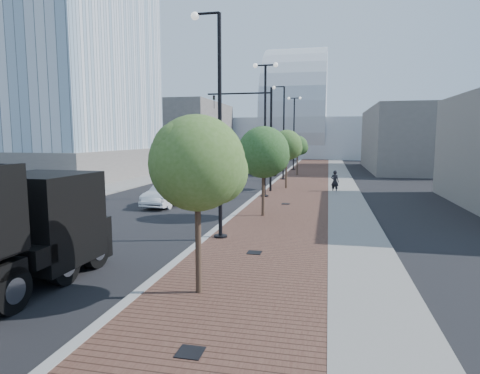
# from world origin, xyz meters

# --- Properties ---
(ground) EXTENTS (220.00, 220.00, 0.00)m
(ground) POSITION_xyz_m (0.00, 0.00, 0.00)
(ground) COLOR black
(sidewalk) EXTENTS (7.00, 140.00, 0.12)m
(sidewalk) POSITION_xyz_m (3.50, 40.00, 0.06)
(sidewalk) COLOR #4C2D23
(sidewalk) RESTS_ON ground
(concrete_strip) EXTENTS (2.40, 140.00, 0.13)m
(concrete_strip) POSITION_xyz_m (6.20, 40.00, 0.07)
(concrete_strip) COLOR slate
(concrete_strip) RESTS_ON ground
(curb) EXTENTS (0.30, 140.00, 0.14)m
(curb) POSITION_xyz_m (0.00, 40.00, 0.07)
(curb) COLOR gray
(curb) RESTS_ON ground
(west_sidewalk) EXTENTS (4.00, 140.00, 0.12)m
(west_sidewalk) POSITION_xyz_m (-13.00, 40.00, 0.06)
(west_sidewalk) COLOR slate
(west_sidewalk) RESTS_ON ground
(white_sedan) EXTENTS (1.89, 4.61, 1.49)m
(white_sedan) POSITION_xyz_m (-4.86, 17.65, 0.74)
(white_sedan) COLOR silver
(white_sedan) RESTS_ON ground
(dark_car_mid) EXTENTS (3.45, 5.02, 1.28)m
(dark_car_mid) POSITION_xyz_m (-7.95, 44.00, 0.64)
(dark_car_mid) COLOR black
(dark_car_mid) RESTS_ON ground
(dark_car_far) EXTENTS (3.86, 5.74, 1.54)m
(dark_car_far) POSITION_xyz_m (-2.25, 40.14, 0.77)
(dark_car_far) COLOR black
(dark_car_far) RESTS_ON ground
(pedestrian) EXTENTS (0.74, 0.63, 1.73)m
(pedestrian) POSITION_xyz_m (5.48, 25.96, 0.86)
(pedestrian) COLOR black
(pedestrian) RESTS_ON ground
(streetlight_1) EXTENTS (1.44, 0.56, 9.21)m
(streetlight_1) POSITION_xyz_m (0.49, 10.00, 4.34)
(streetlight_1) COLOR black
(streetlight_1) RESTS_ON ground
(streetlight_2) EXTENTS (1.72, 0.56, 9.28)m
(streetlight_2) POSITION_xyz_m (0.60, 22.00, 4.82)
(streetlight_2) COLOR black
(streetlight_2) RESTS_ON ground
(streetlight_3) EXTENTS (1.44, 0.56, 9.21)m
(streetlight_3) POSITION_xyz_m (0.49, 34.00, 4.34)
(streetlight_3) COLOR black
(streetlight_3) RESTS_ON ground
(streetlight_4) EXTENTS (1.72, 0.56, 9.28)m
(streetlight_4) POSITION_xyz_m (0.60, 46.00, 4.82)
(streetlight_4) COLOR black
(streetlight_4) RESTS_ON ground
(traffic_mast) EXTENTS (5.09, 0.20, 8.00)m
(traffic_mast) POSITION_xyz_m (-0.30, 25.00, 4.98)
(traffic_mast) COLOR black
(traffic_mast) RESTS_ON ground
(tree_0) EXTENTS (2.54, 2.52, 4.86)m
(tree_0) POSITION_xyz_m (1.65, 4.02, 3.59)
(tree_0) COLOR #382619
(tree_0) RESTS_ON ground
(tree_1) EXTENTS (2.72, 2.72, 4.85)m
(tree_1) POSITION_xyz_m (1.65, 15.02, 3.48)
(tree_1) COLOR #382619
(tree_1) RESTS_ON ground
(tree_2) EXTENTS (2.51, 2.49, 4.86)m
(tree_2) POSITION_xyz_m (1.65, 27.02, 3.61)
(tree_2) COLOR #382619
(tree_2) RESTS_ON ground
(tree_3) EXTENTS (2.27, 2.20, 4.44)m
(tree_3) POSITION_xyz_m (1.65, 39.02, 3.33)
(tree_3) COLOR #382619
(tree_3) RESTS_ON ground
(tower_podium) EXTENTS (19.00, 19.00, 3.00)m
(tower_podium) POSITION_xyz_m (-24.00, 32.00, 1.50)
(tower_podium) COLOR slate
(tower_podium) RESTS_ON ground
(convention_center) EXTENTS (50.00, 30.00, 50.00)m
(convention_center) POSITION_xyz_m (-2.00, 85.00, 6.00)
(convention_center) COLOR #B4B9BF
(convention_center) RESTS_ON ground
(commercial_block_nw) EXTENTS (14.00, 20.00, 10.00)m
(commercial_block_nw) POSITION_xyz_m (-20.00, 60.00, 5.00)
(commercial_block_nw) COLOR #615C57
(commercial_block_nw) RESTS_ON ground
(commercial_block_ne) EXTENTS (12.00, 22.00, 8.00)m
(commercial_block_ne) POSITION_xyz_m (16.00, 50.00, 4.00)
(commercial_block_ne) COLOR #625D58
(commercial_block_ne) RESTS_ON ground
(utility_cover_0) EXTENTS (0.50, 0.50, 0.02)m
(utility_cover_0) POSITION_xyz_m (2.40, 1.00, 0.13)
(utility_cover_0) COLOR black
(utility_cover_0) RESTS_ON sidewalk
(utility_cover_1) EXTENTS (0.50, 0.50, 0.02)m
(utility_cover_1) POSITION_xyz_m (2.40, 8.00, 0.13)
(utility_cover_1) COLOR black
(utility_cover_1) RESTS_ON sidewalk
(utility_cover_2) EXTENTS (0.50, 0.50, 0.02)m
(utility_cover_2) POSITION_xyz_m (2.40, 19.00, 0.13)
(utility_cover_2) COLOR black
(utility_cover_2) RESTS_ON sidewalk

